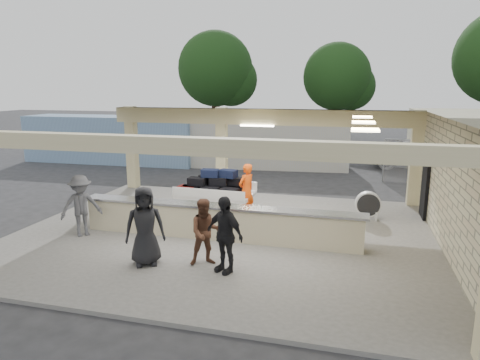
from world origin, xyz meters
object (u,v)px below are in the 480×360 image
(car_dark, at_px, (416,152))
(container_white, at_px, (233,141))
(luggage_cart, at_px, (214,189))
(drum_fan, at_px, (368,204))
(passenger_b, at_px, (224,234))
(passenger_d, at_px, (145,226))
(passenger_a, at_px, (206,232))
(car_white_a, at_px, (429,155))
(baggage_handler, at_px, (246,190))
(passenger_c, at_px, (81,206))
(baggage_counter, at_px, (218,222))
(container_blue, at_px, (113,139))

(car_dark, distance_m, container_white, 10.61)
(luggage_cart, distance_m, drum_fan, 5.15)
(passenger_b, height_order, passenger_d, passenger_d)
(passenger_a, height_order, car_white_a, passenger_a)
(baggage_handler, bearing_deg, car_dark, -178.38)
(passenger_a, relative_size, car_white_a, 0.30)
(luggage_cart, distance_m, car_white_a, 13.76)
(luggage_cart, xyz_separation_m, passenger_c, (-2.91, -3.34, 0.10))
(baggage_counter, height_order, passenger_c, passenger_c)
(baggage_counter, bearing_deg, baggage_handler, 83.41)
(drum_fan, height_order, passenger_a, passenger_a)
(car_white_a, height_order, container_blue, container_blue)
(passenger_d, height_order, car_white_a, passenger_d)
(baggage_counter, relative_size, passenger_c, 4.59)
(luggage_cart, bearing_deg, passenger_c, -128.94)
(drum_fan, bearing_deg, car_white_a, 67.38)
(car_white_a, bearing_deg, passenger_d, 161.97)
(drum_fan, xyz_separation_m, car_dark, (2.99, 12.18, 0.09))
(drum_fan, bearing_deg, passenger_d, -140.24)
(baggage_handler, height_order, passenger_a, baggage_handler)
(passenger_d, bearing_deg, container_blue, 95.87)
(luggage_cart, height_order, container_blue, container_blue)
(passenger_d, relative_size, car_white_a, 0.35)
(passenger_a, xyz_separation_m, car_white_a, (7.25, 15.21, -0.13))
(baggage_counter, relative_size, passenger_d, 4.26)
(luggage_cart, distance_m, passenger_d, 4.74)
(car_white_a, xyz_separation_m, car_dark, (-0.38, 1.80, -0.11))
(passenger_b, bearing_deg, car_dark, 96.53)
(luggage_cart, height_order, car_dark, luggage_cart)
(baggage_handler, height_order, car_white_a, baggage_handler)
(luggage_cart, xyz_separation_m, passenger_d, (-0.18, -4.73, 0.17))
(passenger_a, relative_size, container_blue, 0.16)
(passenger_a, bearing_deg, container_white, 76.08)
(drum_fan, distance_m, passenger_a, 6.21)
(car_dark, relative_size, container_white, 0.32)
(car_white_a, distance_m, container_white, 10.55)
(passenger_b, bearing_deg, baggage_handler, 124.06)
(passenger_a, bearing_deg, car_white_a, 37.54)
(luggage_cart, bearing_deg, car_white_a, 54.06)
(car_dark, height_order, container_white, container_white)
(passenger_c, distance_m, container_white, 12.67)
(luggage_cart, height_order, passenger_c, passenger_c)
(passenger_d, bearing_deg, baggage_handler, 44.71)
(drum_fan, height_order, container_blue, container_blue)
(baggage_counter, distance_m, passenger_c, 3.96)
(baggage_counter, relative_size, luggage_cart, 3.18)
(luggage_cart, xyz_separation_m, container_blue, (-9.11, 8.66, 0.45))
(drum_fan, xyz_separation_m, container_white, (-7.05, 8.84, 0.77))
(luggage_cart, bearing_deg, baggage_handler, -11.23)
(passenger_c, height_order, container_blue, container_blue)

